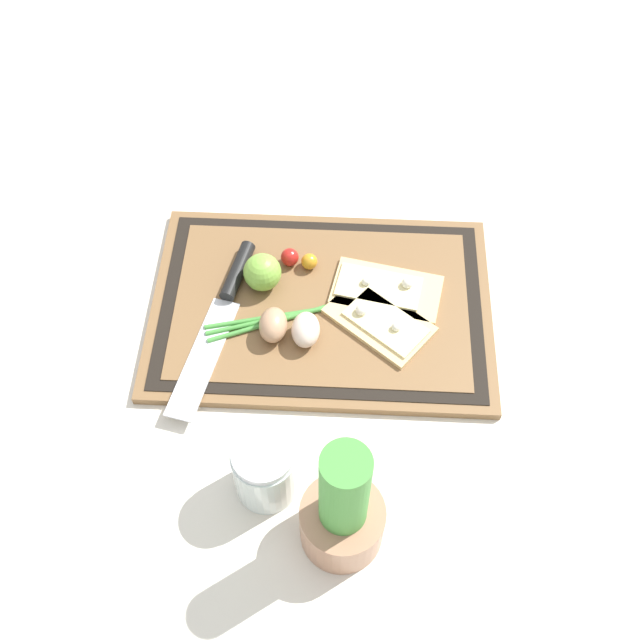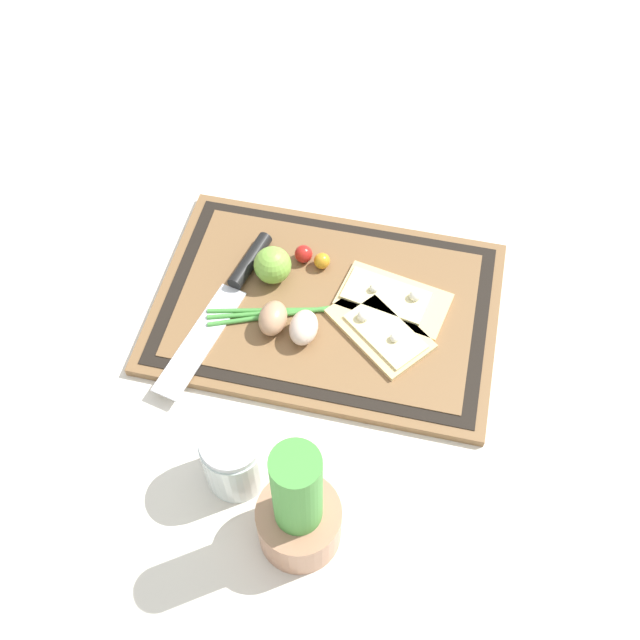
% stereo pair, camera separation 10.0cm
% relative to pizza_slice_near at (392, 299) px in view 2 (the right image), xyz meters
% --- Properties ---
extents(ground_plane, '(6.00, 6.00, 0.00)m').
position_rel_pizza_slice_near_xyz_m(ground_plane, '(0.09, 0.02, -0.02)').
color(ground_plane, silver).
extents(cutting_board, '(0.49, 0.34, 0.02)m').
position_rel_pizza_slice_near_xyz_m(cutting_board, '(0.09, 0.02, -0.01)').
color(cutting_board, brown).
rests_on(cutting_board, ground_plane).
extents(pizza_slice_near, '(0.17, 0.11, 0.02)m').
position_rel_pizza_slice_near_xyz_m(pizza_slice_near, '(0.00, 0.00, 0.00)').
color(pizza_slice_near, '#DBBC7F').
rests_on(pizza_slice_near, cutting_board).
extents(pizza_slice_far, '(0.17, 0.16, 0.02)m').
position_rel_pizza_slice_near_xyz_m(pizza_slice_far, '(0.01, 0.06, 0.00)').
color(pizza_slice_far, '#DBBC7F').
rests_on(pizza_slice_far, cutting_board).
extents(knife, '(0.09, 0.29, 0.02)m').
position_rel_pizza_slice_near_xyz_m(knife, '(0.23, 0.03, 0.00)').
color(knife, silver).
rests_on(knife, cutting_board).
extents(egg_brown, '(0.04, 0.05, 0.04)m').
position_rel_pizza_slice_near_xyz_m(egg_brown, '(0.16, 0.08, 0.01)').
color(egg_brown, tan).
rests_on(egg_brown, cutting_board).
extents(egg_pink, '(0.04, 0.05, 0.04)m').
position_rel_pizza_slice_near_xyz_m(egg_pink, '(0.11, 0.09, 0.01)').
color(egg_pink, beige).
rests_on(egg_pink, cutting_board).
extents(lime, '(0.06, 0.06, 0.06)m').
position_rel_pizza_slice_near_xyz_m(lime, '(0.18, -0.00, 0.02)').
color(lime, '#7FB742').
rests_on(lime, cutting_board).
extents(cherry_tomato_red, '(0.03, 0.03, 0.03)m').
position_rel_pizza_slice_near_xyz_m(cherry_tomato_red, '(0.14, -0.05, 0.01)').
color(cherry_tomato_red, red).
rests_on(cherry_tomato_red, cutting_board).
extents(cherry_tomato_yellow, '(0.02, 0.02, 0.02)m').
position_rel_pizza_slice_near_xyz_m(cherry_tomato_yellow, '(0.11, -0.04, 0.01)').
color(cherry_tomato_yellow, orange).
rests_on(cherry_tomato_yellow, cutting_board).
extents(scallion_bunch, '(0.31, 0.12, 0.01)m').
position_rel_pizza_slice_near_xyz_m(scallion_bunch, '(0.10, 0.04, -0.00)').
color(scallion_bunch, '#47933D').
rests_on(scallion_bunch, cutting_board).
extents(herb_pot, '(0.10, 0.10, 0.21)m').
position_rel_pizza_slice_near_xyz_m(herb_pot, '(0.05, 0.36, 0.05)').
color(herb_pot, '#AD7A5B').
rests_on(herb_pot, ground_plane).
extents(sauce_jar, '(0.08, 0.08, 0.10)m').
position_rel_pizza_slice_near_xyz_m(sauce_jar, '(0.15, 0.30, 0.02)').
color(sauce_jar, silver).
rests_on(sauce_jar, ground_plane).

